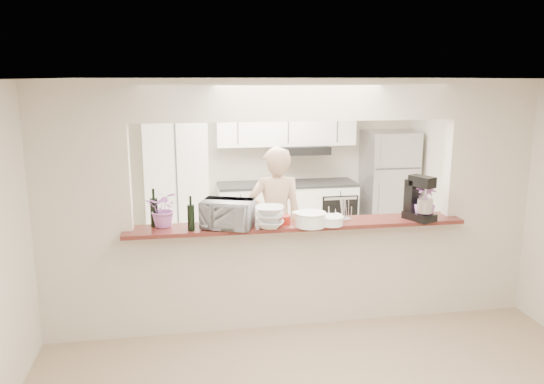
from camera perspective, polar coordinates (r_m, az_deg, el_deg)
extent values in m
plane|color=tan|center=(5.75, 2.51, -13.72)|extent=(6.00, 6.00, 0.00)
cube|color=silver|center=(7.14, -0.14, -8.30)|extent=(5.00, 2.90, 0.01)
cube|color=beige|center=(5.28, -19.66, -2.32)|extent=(0.90, 0.15, 2.50)
cube|color=beige|center=(6.08, 21.86, -0.63)|extent=(0.90, 0.15, 2.50)
cube|color=beige|center=(5.17, 2.75, 9.86)|extent=(3.20, 0.15, 0.40)
cube|color=beige|center=(5.53, 2.56, -8.83)|extent=(3.20, 0.15, 1.05)
cube|color=maroon|center=(5.32, 2.73, -3.53)|extent=(3.40, 0.38, 0.04)
cube|color=white|center=(7.88, -10.18, 1.37)|extent=(0.90, 0.60, 2.10)
cube|color=white|center=(8.16, 1.64, -2.38)|extent=(2.10, 0.60, 0.90)
cube|color=#2A2A2C|center=(8.06, 1.66, 0.85)|extent=(2.10, 0.62, 0.04)
cube|color=white|center=(8.05, 1.52, 7.71)|extent=(2.10, 0.35, 0.75)
cube|color=black|center=(8.04, 3.41, 4.57)|extent=(0.75, 0.45, 0.12)
cube|color=black|center=(8.05, 7.32, -2.33)|extent=(0.55, 0.02, 0.55)
cube|color=#A8A8AD|center=(8.48, 12.38, 0.67)|extent=(0.75, 0.70, 1.70)
imported|color=#CD6CB6|center=(5.23, -11.51, -1.76)|extent=(0.38, 0.34, 0.36)
cylinder|color=black|center=(5.06, -8.71, -2.76)|extent=(0.07, 0.07, 0.25)
cylinder|color=black|center=(5.02, -8.77, -0.91)|extent=(0.02, 0.02, 0.09)
cylinder|color=black|center=(5.28, -12.56, -2.14)|extent=(0.07, 0.07, 0.28)
cylinder|color=black|center=(5.24, -12.65, -0.16)|extent=(0.03, 0.03, 0.10)
imported|color=#A8A8AD|center=(5.13, -4.81, -2.37)|extent=(0.57, 0.47, 0.27)
imported|color=silver|center=(5.11, -0.26, -2.74)|extent=(0.33, 0.33, 0.20)
cylinder|color=white|center=(5.18, 4.15, -2.98)|extent=(0.29, 0.29, 0.13)
cylinder|color=white|center=(5.17, 4.16, -2.24)|extent=(0.30, 0.30, 0.01)
cylinder|color=white|center=(5.26, 6.39, -3.10)|extent=(0.24, 0.24, 0.08)
cylinder|color=white|center=(5.24, 6.40, -2.64)|extent=(0.25, 0.25, 0.01)
cylinder|color=maroon|center=(5.29, 1.10, -2.94)|extent=(0.17, 0.17, 0.08)
cylinder|color=beige|center=(5.43, 2.96, -2.57)|extent=(0.15, 0.15, 0.07)
cube|color=silver|center=(5.44, 7.31, -2.94)|extent=(0.25, 0.20, 0.01)
cube|color=white|center=(5.43, 7.32, -2.59)|extent=(0.12, 0.12, 0.06)
cube|color=black|center=(5.61, 15.55, -2.52)|extent=(0.30, 0.36, 0.08)
cube|color=black|center=(5.63, 14.84, -0.32)|extent=(0.16, 0.15, 0.33)
cube|color=black|center=(5.52, 15.85, 1.10)|extent=(0.22, 0.29, 0.11)
cylinder|color=#B7B7BC|center=(5.54, 16.13, -1.41)|extent=(0.15, 0.15, 0.14)
imported|color=#AD65BB|center=(5.59, 16.10, -0.96)|extent=(0.25, 0.25, 0.39)
imported|color=tan|center=(6.16, 0.38, -3.21)|extent=(0.64, 0.42, 1.74)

